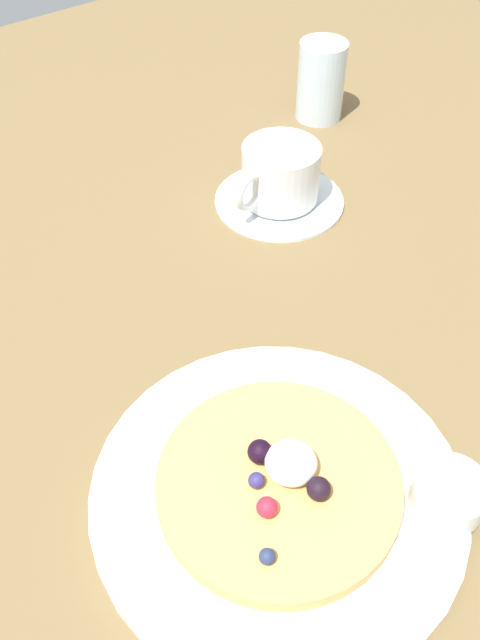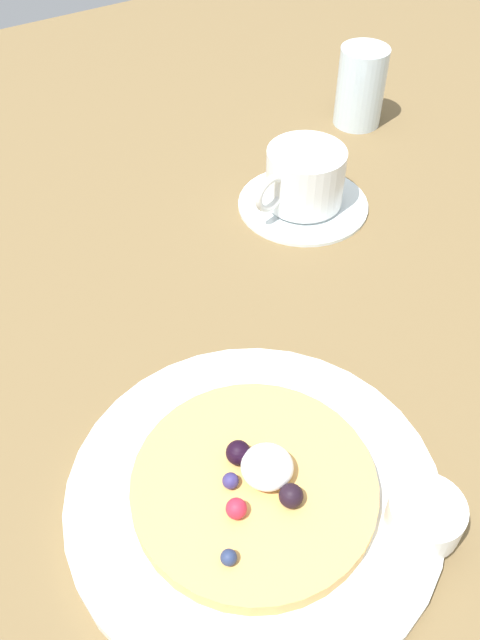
{
  "view_description": "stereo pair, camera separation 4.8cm",
  "coord_description": "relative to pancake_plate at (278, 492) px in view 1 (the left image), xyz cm",
  "views": [
    {
      "loc": [
        -22.78,
        -32.29,
        45.66
      ],
      "look_at": [
        1.86,
        -0.78,
        4.0
      ],
      "focal_mm": 37.8,
      "sensor_mm": 36.0,
      "label": 1
    },
    {
      "loc": [
        -18.83,
        -35.01,
        45.66
      ],
      "look_at": [
        1.86,
        -0.78,
        4.0
      ],
      "focal_mm": 37.8,
      "sensor_mm": 36.0,
      "label": 2
    }
  ],
  "objects": [
    {
      "name": "pancake_plate",
      "position": [
        0.0,
        0.0,
        0.0
      ],
      "size": [
        27.79,
        27.79,
        1.39
      ],
      "primitive_type": "cylinder",
      "color": "white",
      "rests_on": "ground_plane"
    },
    {
      "name": "syrup_ramekin",
      "position": [
        8.64,
        -8.43,
        2.08
      ],
      "size": [
        5.34,
        5.34,
        2.7
      ],
      "color": "white",
      "rests_on": "pancake_plate"
    },
    {
      "name": "water_glass",
      "position": [
        40.39,
        39.45,
        4.24
      ],
      "size": [
        6.06,
        6.06,
        9.86
      ],
      "primitive_type": "cylinder",
      "color": "silver",
      "rests_on": "ground_plane"
    },
    {
      "name": "coffee_saucer",
      "position": [
        24.02,
        28.1,
        -0.29
      ],
      "size": [
        14.54,
        14.54,
        0.8
      ],
      "primitive_type": "cylinder",
      "color": "white",
      "rests_on": "ground_plane"
    },
    {
      "name": "coffee_cup",
      "position": [
        23.86,
        28.07,
        3.33
      ],
      "size": [
        11.61,
        8.55,
        6.21
      ],
      "color": "white",
      "rests_on": "coffee_saucer"
    },
    {
      "name": "ground_plane",
      "position": [
        4.9,
        14.0,
        -2.19
      ],
      "size": [
        167.82,
        156.1,
        3.0
      ],
      "primitive_type": "cube",
      "color": "brown"
    },
    {
      "name": "pancake_with_berries",
      "position": [
        -0.05,
        -0.12,
        1.6
      ],
      "size": [
        17.88,
        17.88,
        3.72
      ],
      "color": "#E3A959",
      "rests_on": "pancake_plate"
    }
  ]
}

